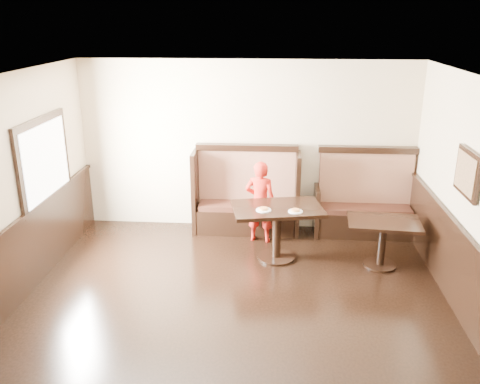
# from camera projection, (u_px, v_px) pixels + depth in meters

# --- Properties ---
(ground) EXTENTS (7.00, 7.00, 0.00)m
(ground) POSITION_uv_depth(u_px,v_px,m) (228.00, 349.00, 5.52)
(ground) COLOR black
(ground) RESTS_ON ground
(room_shell) EXTENTS (7.00, 7.00, 7.00)m
(room_shell) POSITION_uv_depth(u_px,v_px,m) (203.00, 281.00, 5.59)
(room_shell) COLOR #CCB394
(room_shell) RESTS_ON ground
(booth_main) EXTENTS (1.75, 0.72, 1.45)m
(booth_main) POSITION_uv_depth(u_px,v_px,m) (246.00, 200.00, 8.45)
(booth_main) COLOR black
(booth_main) RESTS_ON ground
(booth_neighbor) EXTENTS (1.65, 0.72, 1.45)m
(booth_neighbor) POSITION_uv_depth(u_px,v_px,m) (365.00, 206.00, 8.33)
(booth_neighbor) COLOR black
(booth_neighbor) RESTS_ON ground
(table_main) EXTENTS (1.42, 1.04, 0.82)m
(table_main) POSITION_uv_depth(u_px,v_px,m) (277.00, 219.00, 7.40)
(table_main) COLOR black
(table_main) RESTS_ON ground
(table_neighbor) EXTENTS (1.06, 0.74, 0.70)m
(table_neighbor) POSITION_uv_depth(u_px,v_px,m) (383.00, 232.00, 7.21)
(table_neighbor) COLOR black
(table_neighbor) RESTS_ON ground
(child) EXTENTS (0.53, 0.39, 1.33)m
(child) POSITION_uv_depth(u_px,v_px,m) (260.00, 202.00, 7.99)
(child) COLOR #B11B12
(child) RESTS_ON ground
(pizza_plate_left) EXTENTS (0.22, 0.22, 0.04)m
(pizza_plate_left) POSITION_uv_depth(u_px,v_px,m) (264.00, 209.00, 7.20)
(pizza_plate_left) COLOR white
(pizza_plate_left) RESTS_ON table_main
(pizza_plate_right) EXTENTS (0.21, 0.21, 0.04)m
(pizza_plate_right) POSITION_uv_depth(u_px,v_px,m) (295.00, 211.00, 7.15)
(pizza_plate_right) COLOR white
(pizza_plate_right) RESTS_ON table_main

